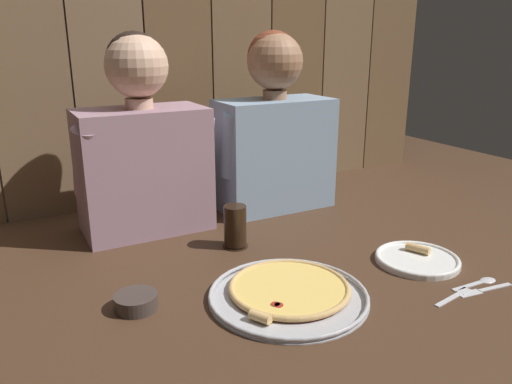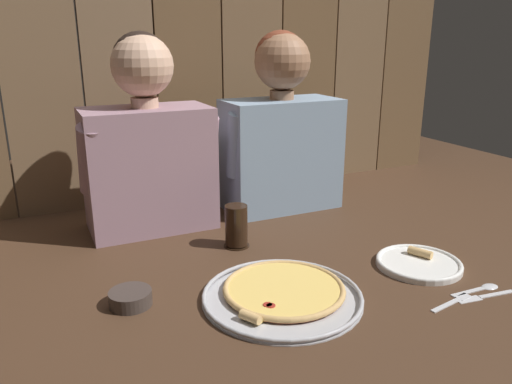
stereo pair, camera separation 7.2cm
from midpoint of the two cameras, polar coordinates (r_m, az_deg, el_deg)
ground_plane at (r=1.30m, az=1.33°, el=-8.61°), size 3.20×3.20×0.00m
pizza_tray at (r=1.17m, az=1.95°, el=-11.44°), size 0.37×0.37×0.03m
dinner_plate at (r=1.38m, az=16.63°, el=-7.39°), size 0.22×0.22×0.03m
drinking_glass at (r=1.40m, az=-3.89°, el=-4.03°), size 0.07×0.07×0.12m
dipping_bowl at (r=1.15m, az=-15.44°, el=-12.00°), size 0.10×0.10×0.03m
table_fork at (r=1.24m, az=20.33°, el=-11.15°), size 0.13×0.04×0.01m
table_knife at (r=1.30m, az=23.37°, el=-10.27°), size 0.16×0.04×0.01m
table_spoon at (r=1.33m, az=23.08°, el=-9.42°), size 0.14×0.03×0.01m
diner_left at (r=1.52m, az=-14.30°, el=5.27°), size 0.41×0.22×0.59m
diner_right at (r=1.69m, az=0.89°, el=7.17°), size 0.42×0.20×0.59m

